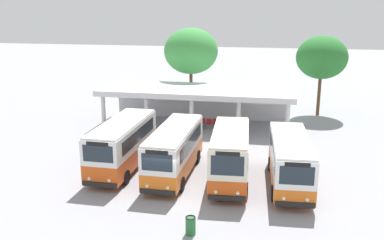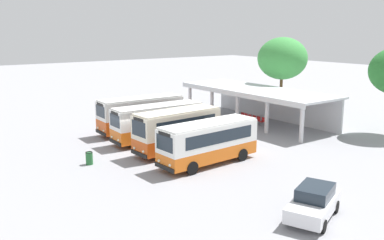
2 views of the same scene
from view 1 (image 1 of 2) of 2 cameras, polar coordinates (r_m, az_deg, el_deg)
ground_plane at (r=25.05m, az=-2.98°, el=-9.83°), size 180.00×180.00×0.00m
city_bus_nearest_orange at (r=28.42m, az=-9.23°, el=-3.08°), size 2.45×7.88×3.22m
city_bus_second_in_row at (r=27.13m, az=-2.35°, el=-3.92°), size 2.36×7.93×3.09m
city_bus_middle_cream at (r=26.09m, az=5.09°, el=-4.55°), size 2.57×7.04×3.27m
city_bus_fourth_amber at (r=26.22m, az=12.94°, el=-5.13°), size 2.58×7.63×2.97m
terminal_canopy at (r=38.82m, az=0.80°, el=3.33°), size 17.12×5.89×3.40m
waiting_chair_end_by_column at (r=38.28m, az=-1.29°, el=-0.11°), size 0.45×0.45×0.86m
waiting_chair_second_from_end at (r=38.09m, az=-0.43°, el=-0.19°), size 0.45×0.45×0.86m
waiting_chair_middle_seat at (r=37.93m, az=0.45°, el=-0.25°), size 0.45×0.45×0.86m
waiting_chair_fourth_seat at (r=37.85m, az=1.36°, el=-0.29°), size 0.45×0.45×0.86m
waiting_chair_fifth_seat at (r=37.74m, az=2.26°, el=-0.34°), size 0.45×0.45×0.86m
waiting_chair_far_end_seat at (r=37.73m, az=3.19°, el=-0.36°), size 0.45×0.45×0.86m
roadside_tree_behind_canopy at (r=43.31m, az=-0.14°, el=9.16°), size 5.39×5.39×8.39m
roadside_tree_east_of_canopy at (r=43.24m, az=16.91°, el=7.96°), size 4.86×4.86×7.76m
litter_bin_apron at (r=20.83m, az=-0.20°, el=-13.86°), size 0.49×0.49×0.90m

